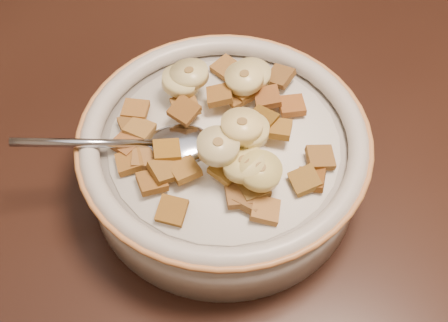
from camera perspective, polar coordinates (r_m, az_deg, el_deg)
table at (r=0.59m, az=2.00°, el=1.99°), size 1.41×0.92×0.04m
cereal_bowl at (r=0.51m, az=-0.00°, el=-0.24°), size 0.22×0.22×0.05m
milk at (r=0.49m, az=-0.00°, el=1.58°), size 0.18×0.18×0.00m
spoon at (r=0.49m, az=-4.14°, el=1.55°), size 0.07×0.06×0.01m
cereal_square_0 at (r=0.46m, az=-6.61°, el=-1.90°), size 0.02×0.02×0.01m
cereal_square_1 at (r=0.45m, az=3.79°, el=-4.50°), size 0.03×0.03×0.01m
cereal_square_2 at (r=0.48m, az=-7.24°, el=0.19°), size 0.03×0.03×0.01m
cereal_square_3 at (r=0.46m, az=7.40°, el=-1.76°), size 0.03×0.02×0.01m
cereal_square_4 at (r=0.53m, az=5.13°, el=7.70°), size 0.03×0.03×0.01m
cereal_square_5 at (r=0.46m, az=-5.44°, el=-0.85°), size 0.02×0.02×0.01m
cereal_square_6 at (r=0.47m, az=-5.24°, el=0.94°), size 0.03×0.03×0.01m
cereal_square_7 at (r=0.49m, az=3.52°, el=3.88°), size 0.03×0.03×0.01m
cereal_square_8 at (r=0.48m, az=8.81°, el=0.31°), size 0.03×0.03×0.01m
cereal_square_9 at (r=0.50m, az=-8.33°, el=3.26°), size 0.02×0.02×0.01m
cereal_square_10 at (r=0.46m, az=-3.62°, el=-0.81°), size 0.02×0.02×0.01m
cereal_square_11 at (r=0.46m, az=2.69°, el=-2.53°), size 0.02×0.02×0.01m
cereal_square_12 at (r=0.51m, az=6.23°, el=5.06°), size 0.03×0.03×0.01m
cereal_square_13 at (r=0.51m, az=1.28°, el=6.11°), size 0.02×0.02×0.01m
cereal_square_14 at (r=0.49m, az=-7.73°, el=2.90°), size 0.03×0.03×0.01m
cereal_square_15 at (r=0.45m, az=2.36°, el=-3.58°), size 0.03×0.03×0.01m
cereal_square_16 at (r=0.47m, az=7.95°, el=-1.69°), size 0.03×0.03×0.01m
cereal_square_17 at (r=0.46m, az=0.17°, el=-0.77°), size 0.03×0.03×0.01m
cereal_square_18 at (r=0.51m, az=-8.11°, el=4.64°), size 0.03×0.03×0.01m
cereal_square_19 at (r=0.49m, az=-8.88°, el=1.61°), size 0.03×0.03×0.01m
cereal_square_20 at (r=0.50m, az=-3.54°, el=5.03°), size 0.02×0.02×0.01m
cereal_square_21 at (r=0.48m, az=-8.61°, el=-0.07°), size 0.03×0.03×0.01m
cereal_square_22 at (r=0.45m, az=1.46°, el=-3.12°), size 0.03×0.03×0.01m
cereal_square_23 at (r=0.50m, az=-0.41°, el=6.05°), size 0.03×0.03×0.01m
cereal_square_24 at (r=0.54m, az=0.18°, el=8.53°), size 0.02×0.02×0.01m
cereal_square_25 at (r=0.51m, az=1.69°, el=6.58°), size 0.02×0.02×0.01m
cereal_square_26 at (r=0.51m, az=3.97°, el=5.83°), size 0.03×0.03×0.01m
cereal_square_27 at (r=0.49m, az=-3.66°, el=4.62°), size 0.03×0.03×0.01m
cereal_square_28 at (r=0.45m, az=-4.79°, el=-4.53°), size 0.03×0.03×0.01m
cereal_square_29 at (r=0.48m, az=4.98°, el=2.96°), size 0.03×0.03×0.01m
banana_slice_0 at (r=0.45m, az=1.82°, el=-0.23°), size 0.04×0.04×0.01m
banana_slice_1 at (r=0.45m, az=3.35°, el=-0.91°), size 0.04×0.04×0.01m
banana_slice_2 at (r=0.51m, az=-3.19°, el=7.92°), size 0.04×0.04×0.02m
banana_slice_3 at (r=0.46m, az=2.23°, el=2.84°), size 0.04×0.04×0.01m
banana_slice_4 at (r=0.51m, az=-3.95°, el=7.33°), size 0.04×0.04×0.02m
banana_slice_5 at (r=0.45m, az=-0.54°, el=1.38°), size 0.04×0.04×0.01m
banana_slice_6 at (r=0.52m, az=2.56°, el=7.94°), size 0.04×0.04×0.01m
banana_slice_7 at (r=0.50m, az=1.86°, el=7.61°), size 0.04×0.04×0.01m
banana_slice_8 at (r=0.45m, az=1.65°, el=3.24°), size 0.03×0.03×0.01m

